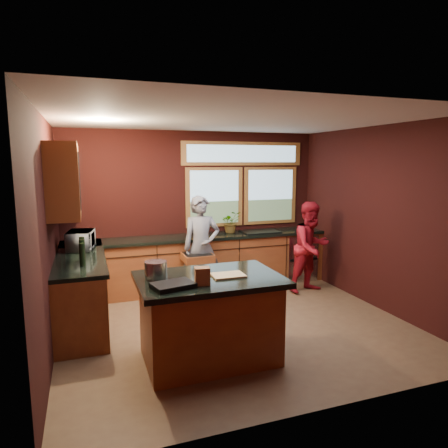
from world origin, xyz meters
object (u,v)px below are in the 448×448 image
person_red (311,247)px  stock_pot (156,270)px  cutting_board (228,275)px  island (209,318)px  person_grey (201,247)px

person_red → stock_pot: 3.26m
stock_pot → cutting_board: bearing=-14.9°
island → person_red: person_red is taller
island → stock_pot: (-0.55, 0.15, 0.56)m
person_grey → person_red: bearing=-8.3°
person_grey → person_red: 1.84m
cutting_board → island: bearing=166.0°
stock_pot → person_grey: bearing=60.8°
island → stock_pot: bearing=164.7°
person_red → stock_pot: (-2.86, -1.54, 0.27)m
person_red → stock_pot: person_red is taller
person_grey → cutting_board: bearing=-95.9°
person_red → stock_pot: bearing=-163.9°
person_red → cutting_board: (-2.11, -1.74, 0.19)m
island → stock_pot: stock_pot is taller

